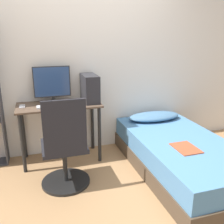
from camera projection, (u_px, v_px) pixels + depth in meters
ground_plane at (118, 202)px, 2.53m from camera, size 14.00×14.00×0.00m
wall_back at (86, 63)px, 3.42m from camera, size 8.00×0.05×2.50m
desk at (60, 115)px, 3.22m from camera, size 1.05×0.51×0.77m
office_chair at (65, 154)px, 2.69m from camera, size 0.55×0.55×1.04m
bed at (180, 155)px, 3.06m from camera, size 1.03×1.99×0.42m
pillow at (154, 116)px, 3.65m from camera, size 0.79×0.36×0.11m
magazine at (186, 148)px, 2.75m from camera, size 0.24×0.32×0.01m
monitor at (52, 83)px, 3.24m from camera, size 0.47×0.16×0.47m
keyboard at (53, 106)px, 3.06m from camera, size 0.40×0.11×0.02m
pc_tower at (90, 88)px, 3.27m from camera, size 0.18×0.41×0.35m
mouse at (73, 104)px, 3.14m from camera, size 0.06×0.09×0.02m
phone at (22, 106)px, 3.08m from camera, size 0.07×0.14×0.01m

